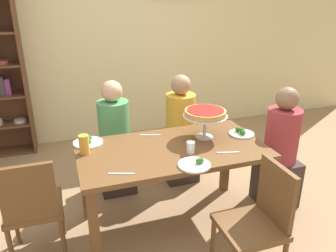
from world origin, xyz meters
name	(u,v)px	position (x,y,z in m)	size (l,w,h in m)	color
ground_plane	(172,223)	(0.00, 0.00, 0.00)	(12.00, 12.00, 0.00)	#9E7A56
rear_partition	(117,33)	(0.00, 2.20, 1.40)	(8.00, 0.12, 2.80)	beige
dining_table	(172,159)	(0.00, 0.00, 0.64)	(1.50, 0.81, 0.74)	brown
diner_far_right	(180,136)	(0.34, 0.71, 0.49)	(0.34, 0.34, 1.15)	#382D28
diner_far_left	(115,146)	(-0.35, 0.71, 0.49)	(0.34, 0.34, 1.15)	#382D28
diner_head_east	(279,156)	(1.05, -0.01, 0.49)	(0.34, 0.34, 1.15)	#382D28
chair_head_west	(33,206)	(-1.08, -0.09, 0.49)	(0.40, 0.40, 0.87)	brown
chair_near_right	(259,218)	(0.37, -0.72, 0.49)	(0.40, 0.40, 0.87)	brown
deep_dish_pizza_stand	(205,114)	(0.33, 0.10, 0.95)	(0.38, 0.38, 0.25)	silver
salad_plate_near_diner	(241,133)	(0.66, 0.05, 0.76)	(0.22, 0.22, 0.07)	white
salad_plate_far_diner	(88,142)	(-0.63, 0.30, 0.76)	(0.24, 0.24, 0.07)	white
salad_plate_spare	(195,164)	(0.06, -0.33, 0.75)	(0.24, 0.24, 0.06)	white
beer_glass_amber_tall	(84,144)	(-0.67, 0.12, 0.82)	(0.08, 0.08, 0.15)	gold
water_glass_clear_near	(191,147)	(0.11, -0.13, 0.79)	(0.06, 0.06, 0.09)	white
cutlery_fork_near	(228,152)	(0.38, -0.22, 0.74)	(0.18, 0.02, 0.01)	silver
cutlery_knife_near	(122,174)	(-0.47, -0.28, 0.74)	(0.18, 0.02, 0.01)	silver
cutlery_fork_far	(150,135)	(-0.10, 0.30, 0.74)	(0.18, 0.02, 0.01)	silver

